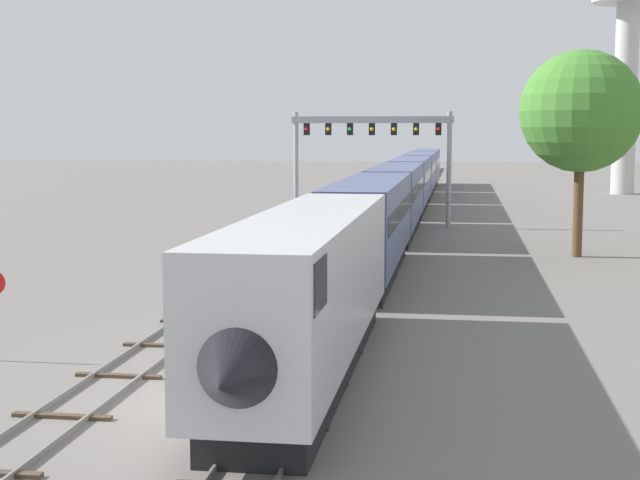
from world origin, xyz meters
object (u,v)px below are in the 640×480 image
Objects in this scene: signal_gantry at (372,142)px; trackside_tree_left at (581,112)px; passenger_train at (405,189)px; water_tower at (628,11)px.

trackside_tree_left reaches higher than signal_gantry.
passenger_train is at bearing 61.96° from signal_gantry.
signal_gantry is 0.44× the size of water_tower.
water_tower is 59.08m from trackside_tree_left.
signal_gantry reaches higher than passenger_train.
passenger_train is 23.08m from trackside_tree_left.
trackside_tree_left is at bearing -60.45° from passenger_train.
water_tower reaches higher than signal_gantry.
water_tower is 2.32× the size of trackside_tree_left.
signal_gantry is (-2.25, -4.22, 3.76)m from passenger_train.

